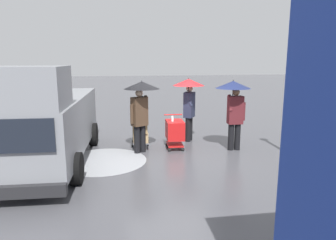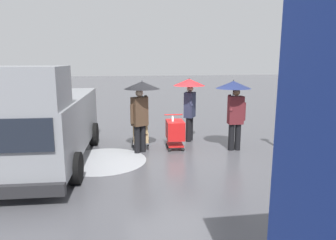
# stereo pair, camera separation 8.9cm
# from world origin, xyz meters

# --- Properties ---
(ground_plane) EXTENTS (90.00, 90.00, 0.00)m
(ground_plane) POSITION_xyz_m (0.00, 0.00, 0.00)
(ground_plane) COLOR #4C4C51
(slush_patch_near_cluster) EXTENTS (2.22, 2.22, 0.01)m
(slush_patch_near_cluster) POSITION_xyz_m (4.86, -1.63, 0.00)
(slush_patch_near_cluster) COLOR silver
(slush_patch_near_cluster) RESTS_ON ground
(slush_patch_under_van) EXTENTS (2.06, 2.06, 0.01)m
(slush_patch_under_van) POSITION_xyz_m (3.77, -2.39, 0.00)
(slush_patch_under_van) COLOR silver
(slush_patch_under_van) RESTS_ON ground
(slush_patch_mid_street) EXTENTS (2.37, 2.37, 0.01)m
(slush_patch_mid_street) POSITION_xyz_m (1.87, 0.30, 0.00)
(slush_patch_mid_street) COLOR #999BA0
(slush_patch_mid_street) RESTS_ON ground
(cargo_van_parked_right) EXTENTS (2.43, 5.45, 2.60)m
(cargo_van_parked_right) POSITION_xyz_m (3.30, 0.40, 1.18)
(cargo_van_parked_right) COLOR gray
(cargo_van_parked_right) RESTS_ON ground
(shopping_cart_vendor) EXTENTS (0.60, 0.85, 1.04)m
(shopping_cart_vendor) POSITION_xyz_m (-0.30, -0.52, 0.57)
(shopping_cart_vendor) COLOR red
(shopping_cart_vendor) RESTS_ON ground
(hand_dolly_boxes) EXTENTS (0.55, 0.73, 1.32)m
(hand_dolly_boxes) POSITION_xyz_m (0.75, -0.71, 0.70)
(hand_dolly_boxes) COLOR #515156
(hand_dolly_boxes) RESTS_ON ground
(pedestrian_pink_side) EXTENTS (1.04, 1.04, 2.15)m
(pedestrian_pink_side) POSITION_xyz_m (-2.01, -0.09, 1.57)
(pedestrian_pink_side) COLOR black
(pedestrian_pink_side) RESTS_ON ground
(pedestrian_black_side) EXTENTS (1.04, 1.04, 2.15)m
(pedestrian_black_side) POSITION_xyz_m (0.75, -0.35, 1.58)
(pedestrian_black_side) COLOR black
(pedestrian_black_side) RESTS_ON ground
(pedestrian_white_side) EXTENTS (1.04, 1.04, 2.15)m
(pedestrian_white_side) POSITION_xyz_m (-0.94, -1.33, 1.58)
(pedestrian_white_side) COLOR black
(pedestrian_white_side) RESTS_ON ground
(street_lamp) EXTENTS (0.28, 0.28, 3.86)m
(street_lamp) POSITION_xyz_m (-3.45, 1.62, 2.37)
(street_lamp) COLOR #2D2D33
(street_lamp) RESTS_ON ground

